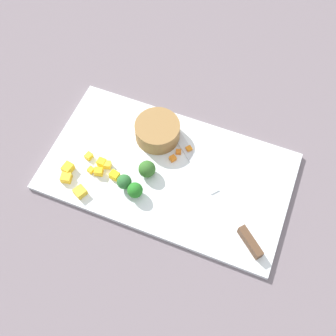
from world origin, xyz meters
The scene contains 19 objects.
ground_plane centered at (0.00, 0.00, 0.00)m, with size 4.00×4.00×0.00m, color slate.
cutting_board centered at (0.00, 0.00, 0.01)m, with size 0.55×0.31×0.01m, color white.
prep_bowl centered at (-0.06, 0.08, 0.03)m, with size 0.10×0.10×0.05m, color olive.
chef_knife centered at (0.16, -0.05, 0.02)m, with size 0.29×0.25×0.02m.
carrot_dice_0 centered at (0.01, 0.05, 0.02)m, with size 0.01×0.01×0.01m, color orange.
carrot_dice_1 centered at (0.03, 0.07, 0.02)m, with size 0.01×0.01×0.01m, color orange.
carrot_dice_2 centered at (0.00, 0.03, 0.02)m, with size 0.01×0.01×0.01m, color orange.
pepper_dice_0 centered at (-0.18, -0.04, 0.02)m, with size 0.02×0.01×0.01m, color yellow.
pepper_dice_1 centered at (-0.13, -0.04, 0.02)m, with size 0.02×0.02×0.02m, color yellow.
pepper_dice_2 centered at (-0.14, -0.04, 0.02)m, with size 0.02×0.02×0.02m, color yellow.
pepper_dice_3 centered at (-0.21, -0.08, 0.02)m, with size 0.02×0.02×0.02m, color yellow.
pepper_dice_4 centered at (-0.10, -0.06, 0.02)m, with size 0.02×0.02×0.02m, color yellow.
pepper_dice_5 centered at (-0.14, -0.07, 0.02)m, with size 0.01×0.02×0.02m, color yellow.
pepper_dice_6 centered at (-0.20, -0.11, 0.02)m, with size 0.02×0.02×0.02m, color yellow.
pepper_dice_7 centered at (-0.16, -0.12, 0.02)m, with size 0.02×0.02×0.02m, color yellow.
pepper_dice_8 centered at (-0.16, -0.07, 0.02)m, with size 0.01×0.01×0.01m, color yellow.
broccoli_floret_0 centered at (-0.04, -0.02, 0.03)m, with size 0.04×0.04×0.04m.
broccoli_floret_1 centered at (-0.07, -0.07, 0.03)m, with size 0.03×0.03×0.04m.
broccoli_floret_2 centered at (-0.04, -0.08, 0.03)m, with size 0.03×0.03×0.04m.
Camera 1 is at (0.16, -0.41, 0.84)m, focal length 44.38 mm.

